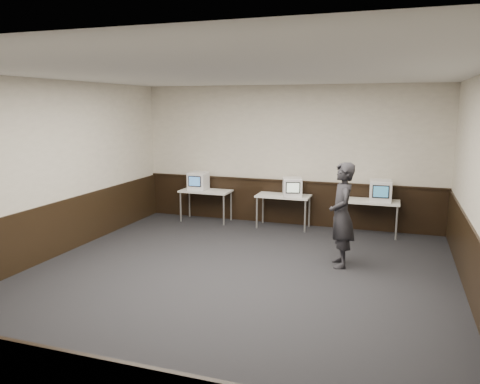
% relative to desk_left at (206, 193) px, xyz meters
% --- Properties ---
extents(floor, '(8.00, 8.00, 0.00)m').
position_rel_desk_left_xyz_m(floor, '(1.90, -3.60, -0.68)').
color(floor, black).
rests_on(floor, ground).
extents(ceiling, '(8.00, 8.00, 0.00)m').
position_rel_desk_left_xyz_m(ceiling, '(1.90, -3.60, 2.52)').
color(ceiling, white).
rests_on(ceiling, back_wall).
extents(back_wall, '(7.00, 0.00, 7.00)m').
position_rel_desk_left_xyz_m(back_wall, '(1.90, 0.40, 0.92)').
color(back_wall, beige).
rests_on(back_wall, ground).
extents(front_wall, '(7.00, 0.00, 7.00)m').
position_rel_desk_left_xyz_m(front_wall, '(1.90, -7.60, 0.92)').
color(front_wall, beige).
rests_on(front_wall, ground).
extents(left_wall, '(0.00, 8.00, 8.00)m').
position_rel_desk_left_xyz_m(left_wall, '(-1.60, -3.60, 0.92)').
color(left_wall, beige).
rests_on(left_wall, ground).
extents(wainscot_back, '(6.98, 0.04, 1.00)m').
position_rel_desk_left_xyz_m(wainscot_back, '(1.90, 0.38, -0.18)').
color(wainscot_back, black).
rests_on(wainscot_back, back_wall).
extents(wainscot_left, '(0.04, 7.98, 1.00)m').
position_rel_desk_left_xyz_m(wainscot_left, '(-1.58, -3.60, -0.18)').
color(wainscot_left, black).
rests_on(wainscot_left, left_wall).
extents(wainscot_right, '(0.04, 7.98, 1.00)m').
position_rel_desk_left_xyz_m(wainscot_right, '(5.38, -3.60, -0.18)').
color(wainscot_right, black).
rests_on(wainscot_right, right_wall).
extents(wainscot_rail, '(6.98, 0.06, 0.04)m').
position_rel_desk_left_xyz_m(wainscot_rail, '(1.90, 0.36, 0.34)').
color(wainscot_rail, black).
rests_on(wainscot_rail, wainscot_back).
extents(desk_left, '(1.20, 0.60, 0.75)m').
position_rel_desk_left_xyz_m(desk_left, '(0.00, 0.00, 0.00)').
color(desk_left, silver).
rests_on(desk_left, ground).
extents(desk_center, '(1.20, 0.60, 0.75)m').
position_rel_desk_left_xyz_m(desk_center, '(1.90, 0.00, 0.00)').
color(desk_center, silver).
rests_on(desk_center, ground).
extents(desk_right, '(1.20, 0.60, 0.75)m').
position_rel_desk_left_xyz_m(desk_right, '(3.80, 0.00, 0.00)').
color(desk_right, silver).
rests_on(desk_right, ground).
extents(emac_left, '(0.43, 0.46, 0.42)m').
position_rel_desk_left_xyz_m(emac_left, '(-0.21, 0.03, 0.28)').
color(emac_left, white).
rests_on(emac_left, desk_left).
extents(emac_center, '(0.52, 0.53, 0.41)m').
position_rel_desk_left_xyz_m(emac_center, '(2.11, -0.05, 0.28)').
color(emac_center, white).
rests_on(emac_center, desk_center).
extents(emac_right, '(0.47, 0.50, 0.45)m').
position_rel_desk_left_xyz_m(emac_right, '(3.99, -0.02, 0.30)').
color(emac_right, white).
rests_on(emac_right, desk_right).
extents(person, '(0.59, 0.75, 1.80)m').
position_rel_desk_left_xyz_m(person, '(3.45, -2.21, 0.22)').
color(person, black).
rests_on(person, ground).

